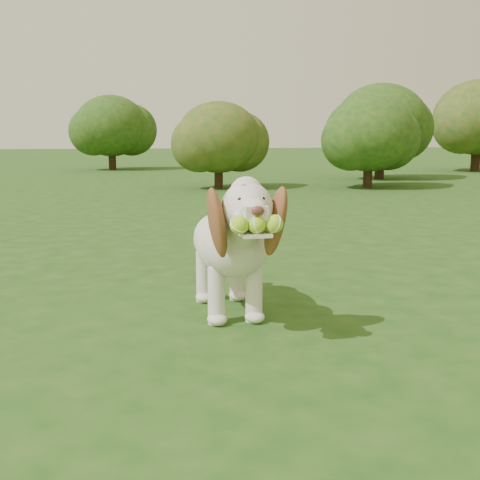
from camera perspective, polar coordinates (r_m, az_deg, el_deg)
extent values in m
plane|color=#1A4413|center=(2.84, -6.08, -9.20)|extent=(80.00, 80.00, 0.00)
ellipsoid|color=silver|center=(3.17, -1.25, -0.34)|extent=(0.33, 0.64, 0.33)
ellipsoid|color=silver|center=(2.93, -0.39, -0.42)|extent=(0.33, 0.33, 0.32)
ellipsoid|color=silver|center=(3.38, -1.94, 0.15)|extent=(0.30, 0.30, 0.30)
cylinder|color=silver|center=(2.80, 0.12, 0.86)|extent=(0.18, 0.26, 0.25)
sphere|color=silver|center=(2.66, 0.68, 3.10)|extent=(0.23, 0.23, 0.23)
sphere|color=silver|center=(2.67, 0.59, 4.47)|extent=(0.15, 0.15, 0.15)
cube|color=silver|center=(2.53, 1.32, 2.65)|extent=(0.10, 0.14, 0.06)
ellipsoid|color=#592D28|center=(2.46, 1.70, 2.77)|extent=(0.06, 0.04, 0.04)
cube|color=silver|center=(2.53, 1.38, 0.57)|extent=(0.13, 0.15, 0.02)
ellipsoid|color=brown|center=(2.65, -2.19, 1.61)|extent=(0.13, 0.22, 0.35)
ellipsoid|color=brown|center=(2.71, 3.40, 1.78)|extent=(0.13, 0.22, 0.35)
cylinder|color=silver|center=(3.51, -2.32, 1.13)|extent=(0.06, 0.16, 0.13)
cylinder|color=silver|center=(2.99, -2.26, -5.29)|extent=(0.09, 0.09, 0.29)
cylinder|color=silver|center=(3.02, 1.33, -5.10)|extent=(0.09, 0.09, 0.29)
cylinder|color=silver|center=(3.39, -3.46, -3.46)|extent=(0.09, 0.09, 0.29)
cylinder|color=silver|center=(3.42, -0.29, -3.32)|extent=(0.09, 0.09, 0.29)
sphere|color=#9DDC28|center=(2.47, -0.09, 1.44)|extent=(0.08, 0.08, 0.08)
sphere|color=#9DDC28|center=(2.49, 1.59, 1.50)|extent=(0.08, 0.08, 0.08)
sphere|color=#9DDC28|center=(2.51, 3.25, 1.54)|extent=(0.08, 0.08, 0.08)
cylinder|color=#382314|center=(16.83, 21.44, 7.37)|extent=(0.23, 0.23, 0.75)
ellipsoid|color=#194214|center=(16.82, 21.66, 10.77)|extent=(2.25, 2.25, 1.91)
cylinder|color=#382314|center=(13.23, 13.10, 7.05)|extent=(0.20, 0.20, 0.64)
ellipsoid|color=#194214|center=(13.22, 13.24, 10.77)|extent=(1.93, 1.93, 1.64)
cylinder|color=#382314|center=(10.93, 12.03, 6.22)|extent=(0.16, 0.16, 0.52)
ellipsoid|color=#194214|center=(10.91, 12.16, 9.86)|extent=(1.56, 1.56, 1.33)
cylinder|color=#382314|center=(10.61, -2.04, 6.22)|extent=(0.15, 0.15, 0.48)
ellipsoid|color=#194214|center=(10.58, -2.06, 9.71)|extent=(1.45, 1.45, 1.24)
cylinder|color=#382314|center=(16.75, -12.02, 7.63)|extent=(0.20, 0.20, 0.64)
ellipsoid|color=#194214|center=(16.75, -12.13, 10.54)|extent=(1.91, 1.91, 1.63)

